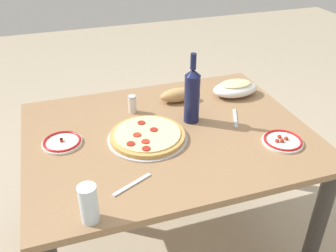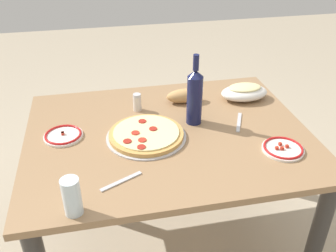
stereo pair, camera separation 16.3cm
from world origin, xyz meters
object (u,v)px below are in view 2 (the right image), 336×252
at_px(wine_bottle, 195,96).
at_px(side_plate_far, 63,135).
at_px(pepperoni_pizza, 146,135).
at_px(spice_shaker, 137,102).
at_px(bread_loaf, 185,96).
at_px(dining_table, 168,152).
at_px(side_plate_near, 283,148).
at_px(baked_pasta_dish, 244,92).
at_px(water_glass, 72,197).

xyz_separation_m(wine_bottle, side_plate_far, (0.58, 0.01, -0.13)).
relative_size(pepperoni_pizza, spice_shaker, 3.97).
relative_size(wine_bottle, bread_loaf, 1.77).
height_order(wine_bottle, side_plate_far, wine_bottle).
relative_size(dining_table, wine_bottle, 3.78).
distance_m(dining_table, side_plate_far, 0.47).
bearing_deg(side_plate_near, pepperoni_pizza, -21.41).
relative_size(baked_pasta_dish, wine_bottle, 0.73).
bearing_deg(pepperoni_pizza, dining_table, -166.21).
xyz_separation_m(wine_bottle, side_plate_near, (-0.30, 0.29, -0.13)).
relative_size(baked_pasta_dish, water_glass, 1.76).
relative_size(baked_pasta_dish, side_plate_far, 1.43).
xyz_separation_m(baked_pasta_dish, bread_loaf, (0.31, -0.03, -0.01)).
bearing_deg(dining_table, spice_shaker, -64.62).
height_order(pepperoni_pizza, water_glass, water_glass).
xyz_separation_m(pepperoni_pizza, side_plate_far, (0.35, -0.08, -0.01)).
bearing_deg(bread_loaf, side_plate_near, 120.71).
bearing_deg(pepperoni_pizza, bread_loaf, -130.21).
bearing_deg(bread_loaf, pepperoni_pizza, 49.79).
bearing_deg(spice_shaker, bread_loaf, -171.40).
distance_m(baked_pasta_dish, side_plate_far, 0.91).
xyz_separation_m(side_plate_near, side_plate_far, (0.88, -0.28, -0.00)).
bearing_deg(water_glass, side_plate_near, -167.28).
xyz_separation_m(baked_pasta_dish, spice_shaker, (0.55, 0.01, 0.00)).
relative_size(pepperoni_pizza, side_plate_far, 2.06).
bearing_deg(baked_pasta_dish, side_plate_near, 88.45).
bearing_deg(baked_pasta_dish, bread_loaf, -5.31).
relative_size(side_plate_near, side_plate_far, 1.02).
relative_size(water_glass, bread_loaf, 0.74).
height_order(pepperoni_pizza, wine_bottle, wine_bottle).
relative_size(pepperoni_pizza, baked_pasta_dish, 1.44).
bearing_deg(wine_bottle, water_glass, 41.97).
relative_size(dining_table, spice_shaker, 14.18).
xyz_separation_m(side_plate_near, bread_loaf, (0.29, -0.49, 0.03)).
bearing_deg(side_plate_near, wine_bottle, -44.27).
bearing_deg(dining_table, side_plate_far, -6.36).
xyz_separation_m(pepperoni_pizza, water_glass, (0.30, 0.40, 0.05)).
relative_size(wine_bottle, side_plate_far, 1.95).
height_order(dining_table, baked_pasta_dish, baked_pasta_dish).
xyz_separation_m(bread_loaf, spice_shaker, (0.24, 0.04, 0.01)).
height_order(dining_table, wine_bottle, wine_bottle).
bearing_deg(water_glass, baked_pasta_dish, -142.34).
relative_size(dining_table, side_plate_far, 7.37).
bearing_deg(spice_shaker, dining_table, 115.38).
bearing_deg(bread_loaf, water_glass, 51.57).
bearing_deg(dining_table, pepperoni_pizza, 13.79).
xyz_separation_m(baked_pasta_dish, wine_bottle, (0.31, 0.17, 0.09)).
height_order(pepperoni_pizza, side_plate_near, pepperoni_pizza).
relative_size(baked_pasta_dish, bread_loaf, 1.30).
distance_m(pepperoni_pizza, water_glass, 0.50).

